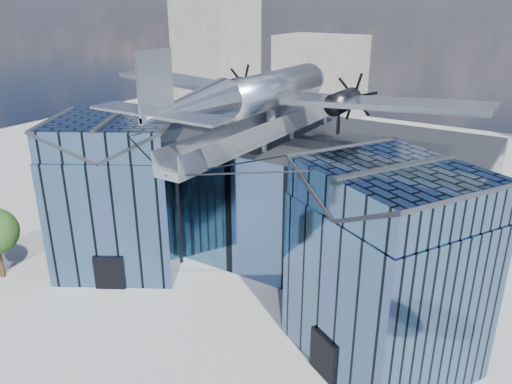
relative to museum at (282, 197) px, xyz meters
The scene contains 4 objects.
ground_plane 8.03m from the museum, 90.00° to the right, with size 120.00×120.00×0.00m, color gray.
museum is the anchor object (origin of this frame).
bg_towers 44.92m from the museum, 88.14° to the left, with size 77.00×24.50×26.00m.
tree_side_w 20.79m from the museum, 163.43° to the left, with size 4.48×4.48×5.43m.
Camera 1 is at (17.25, -25.57, 19.90)m, focal length 35.00 mm.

